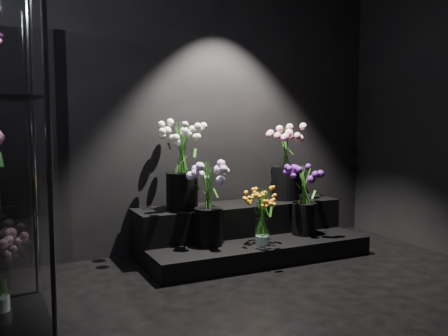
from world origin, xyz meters
TOP-DOWN VIEW (x-y plane):
  - floor at (0.00, 0.00)m, footprint 4.00×4.00m
  - wall_back at (0.00, 2.00)m, footprint 4.00×0.00m
  - display_riser at (0.38, 1.60)m, footprint 1.98×0.88m
  - bouquet_orange_bells at (0.35, 1.25)m, footprint 0.28×0.28m
  - bouquet_lilac at (-0.07, 1.43)m, footprint 0.44×0.44m
  - bouquet_purple at (0.89, 1.40)m, footprint 0.40×0.40m
  - bouquet_cream_roses at (-0.20, 1.70)m, footprint 0.53×0.53m
  - bouquet_pink_roses at (0.90, 1.74)m, footprint 0.50×0.50m

SIDE VIEW (x-z plane):
  - floor at x=0.00m, z-range 0.00..0.00m
  - display_riser at x=0.38m, z-range -0.04..0.40m
  - bouquet_orange_bells at x=0.35m, z-range 0.18..0.65m
  - bouquet_purple at x=0.89m, z-range 0.21..0.84m
  - bouquet_lilac at x=-0.07m, z-range 0.22..0.93m
  - bouquet_pink_roses at x=0.90m, z-range 0.49..1.22m
  - bouquet_cream_roses at x=-0.20m, z-range 0.50..1.26m
  - wall_back at x=0.00m, z-range -0.60..3.40m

